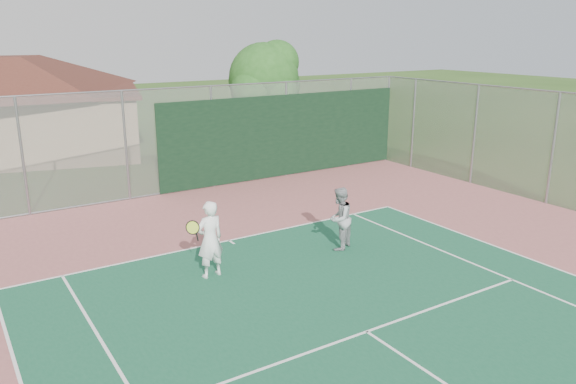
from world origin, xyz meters
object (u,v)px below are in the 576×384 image
at_px(player_white_front, 210,240).
at_px(player_grey_back, 339,219).
at_px(tree, 266,80).
at_px(clubhouse, 4,97).

xyz_separation_m(player_white_front, player_grey_back, (3.39, -0.20, -0.09)).
distance_m(tree, player_white_front, 13.25).
height_order(clubhouse, player_white_front, clubhouse).
distance_m(clubhouse, tree, 11.30).
relative_size(tree, player_grey_back, 3.15).
bearing_deg(player_white_front, tree, -131.79).
bearing_deg(clubhouse, player_white_front, -68.62).
relative_size(tree, player_white_front, 2.87).
distance_m(tree, player_grey_back, 11.83).
height_order(clubhouse, player_grey_back, clubhouse).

